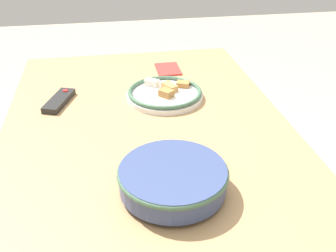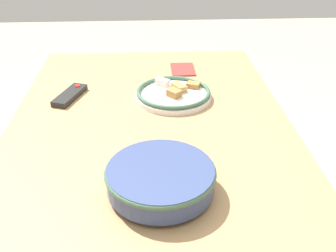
{
  "view_description": "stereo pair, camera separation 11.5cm",
  "coord_description": "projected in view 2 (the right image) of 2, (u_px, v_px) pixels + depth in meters",
  "views": [
    {
      "loc": [
        -0.97,
        0.11,
        1.36
      ],
      "look_at": [
        0.0,
        -0.05,
        0.78
      ],
      "focal_mm": 42.0,
      "sensor_mm": 36.0,
      "label": 1
    },
    {
      "loc": [
        -0.99,
        -0.0,
        1.36
      ],
      "look_at": [
        0.0,
        -0.05,
        0.78
      ],
      "focal_mm": 42.0,
      "sensor_mm": 36.0,
      "label": 2
    }
  ],
  "objects": [
    {
      "name": "tv_remote",
      "position": [
        70.0,
        95.0,
        1.38
      ],
      "size": [
        0.17,
        0.11,
        0.02
      ],
      "rotation": [
        0.0,
        0.0,
        4.37
      ],
      "color": "black",
      "rests_on": "dining_table"
    },
    {
      "name": "folded_napkin",
      "position": [
        183.0,
        69.0,
        1.61
      ],
      "size": [
        0.13,
        0.09,
        0.01
      ],
      "color": "#B2332D",
      "rests_on": "dining_table"
    },
    {
      "name": "dining_table",
      "position": [
        151.0,
        159.0,
        1.2
      ],
      "size": [
        1.47,
        0.89,
        0.74
      ],
      "color": "tan",
      "rests_on": "ground_plane"
    },
    {
      "name": "food_plate",
      "position": [
        173.0,
        94.0,
        1.38
      ],
      "size": [
        0.27,
        0.27,
        0.04
      ],
      "color": "white",
      "rests_on": "dining_table"
    },
    {
      "name": "noodle_bowl",
      "position": [
        160.0,
        178.0,
        0.92
      ],
      "size": [
        0.26,
        0.26,
        0.07
      ],
      "color": "#384775",
      "rests_on": "dining_table"
    }
  ]
}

